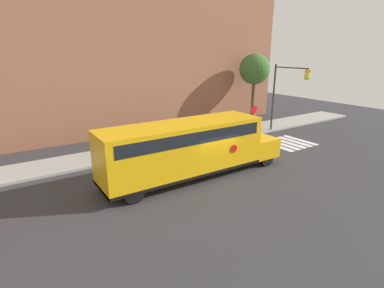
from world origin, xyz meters
name	(u,v)px	position (x,y,z in m)	size (l,w,h in m)	color
ground_plane	(211,177)	(0.00, 0.00, 0.00)	(60.00, 60.00, 0.00)	#333335
sidewalk_strip	(159,146)	(0.00, 6.50, 0.07)	(44.00, 3.00, 0.15)	#9E9E99
building_backdrop	(122,62)	(0.00, 13.00, 5.93)	(32.00, 4.00, 11.86)	#935B42
crosswalk_stripes	(288,143)	(8.98, 2.00, 0.00)	(3.30, 3.20, 0.01)	white
school_bus	(188,147)	(-1.14, 0.63, 1.83)	(10.98, 2.57, 3.20)	#EAA80F
stop_sign	(253,116)	(8.40, 5.38, 1.65)	(0.68, 0.10, 2.50)	#38383A
traffic_light	(284,89)	(10.57, 4.25, 3.84)	(0.28, 3.39, 5.82)	#38383A
tree_near_sidewalk	(255,70)	(11.83, 9.02, 5.13)	(2.93, 2.93, 6.65)	brown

